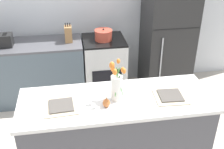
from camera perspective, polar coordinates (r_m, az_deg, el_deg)
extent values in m
cube|color=silver|center=(4.27, -3.90, 14.87)|extent=(5.20, 0.08, 2.70)
cube|color=#4C4C51|center=(2.90, 0.81, -12.96)|extent=(1.76, 0.62, 0.91)
cube|color=silver|center=(2.61, 0.88, -5.29)|extent=(1.80, 0.66, 0.03)
cube|color=slate|center=(4.26, -17.24, 0.20)|extent=(1.68, 0.60, 0.86)
cube|color=#515156|center=(4.08, -18.14, 5.65)|extent=(1.68, 0.60, 0.03)
cube|color=silver|center=(4.23, -1.60, 1.46)|extent=(0.60, 0.60, 0.86)
cube|color=black|center=(4.05, -1.68, 7.02)|extent=(0.60, 0.60, 0.02)
cube|color=black|center=(3.99, -0.99, -0.96)|extent=(0.42, 0.01, 0.28)
cube|color=black|center=(4.26, 11.20, 7.83)|extent=(0.68, 0.64, 1.77)
cube|color=black|center=(3.91, 13.05, 8.99)|extent=(0.67, 0.01, 0.01)
cylinder|color=#B2B5B7|center=(4.02, 9.89, 2.21)|extent=(0.02, 0.02, 0.77)
cylinder|color=silver|center=(2.53, 1.02, -2.76)|extent=(0.11, 0.11, 0.24)
cylinder|color=#569E4C|center=(2.50, 1.43, -1.64)|extent=(0.07, 0.02, 0.23)
ellipsoid|color=orange|center=(2.43, 2.18, 1.00)|extent=(0.03, 0.03, 0.05)
cylinder|color=#569E4C|center=(2.50, 1.10, -0.91)|extent=(0.04, 0.09, 0.28)
ellipsoid|color=orange|center=(2.46, 1.30, 2.72)|extent=(0.03, 0.03, 0.05)
cylinder|color=#569E4C|center=(2.51, 0.90, -1.64)|extent=(0.06, 0.09, 0.21)
ellipsoid|color=orange|center=(2.48, 0.11, 1.22)|extent=(0.04, 0.04, 0.06)
cylinder|color=#569E4C|center=(2.49, 0.81, -1.29)|extent=(0.08, 0.01, 0.26)
ellipsoid|color=orange|center=(2.41, -0.02, 1.85)|extent=(0.05, 0.05, 0.07)
cylinder|color=#569E4C|center=(2.48, 0.93, -1.66)|extent=(0.05, 0.10, 0.23)
ellipsoid|color=orange|center=(2.37, 0.58, 0.50)|extent=(0.04, 0.04, 0.06)
cylinder|color=#569E4C|center=(2.48, 1.49, -1.62)|extent=(0.07, 0.10, 0.24)
ellipsoid|color=orange|center=(2.38, 2.47, 0.70)|extent=(0.03, 0.03, 0.05)
ellipsoid|color=#C66B33|center=(2.48, -1.16, -5.81)|extent=(0.07, 0.07, 0.08)
cone|color=#C66B33|center=(2.45, -1.17, -4.98)|extent=(0.04, 0.04, 0.03)
cylinder|color=brown|center=(2.44, -1.17, -4.59)|extent=(0.01, 0.01, 0.02)
cube|color=beige|center=(2.53, -10.26, -6.42)|extent=(0.31, 0.31, 0.01)
cube|color=#514C47|center=(2.52, -10.29, -6.20)|extent=(0.22, 0.22, 0.01)
cube|color=beige|center=(2.68, 11.75, -4.37)|extent=(0.31, 0.31, 0.01)
cube|color=#514C47|center=(2.67, 11.78, -4.16)|extent=(0.22, 0.22, 0.01)
cube|color=black|center=(4.05, -21.39, 6.46)|extent=(0.26, 0.18, 0.17)
cube|color=black|center=(4.01, -20.98, 7.65)|extent=(0.05, 0.11, 0.01)
cylinder|color=#CC4C38|center=(3.99, -1.75, 7.93)|extent=(0.24, 0.24, 0.13)
cylinder|color=#CC4C38|center=(3.97, -1.77, 8.93)|extent=(0.25, 0.25, 0.01)
sphere|color=black|center=(3.96, -1.77, 9.18)|extent=(0.02, 0.02, 0.02)
cube|color=#A37547|center=(3.97, -8.86, 8.13)|extent=(0.10, 0.14, 0.22)
cylinder|color=black|center=(3.93, -9.45, 9.93)|extent=(0.01, 0.01, 0.05)
cylinder|color=black|center=(3.93, -9.01, 9.97)|extent=(0.01, 0.01, 0.05)
cylinder|color=black|center=(3.93, -8.57, 10.00)|extent=(0.01, 0.01, 0.05)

